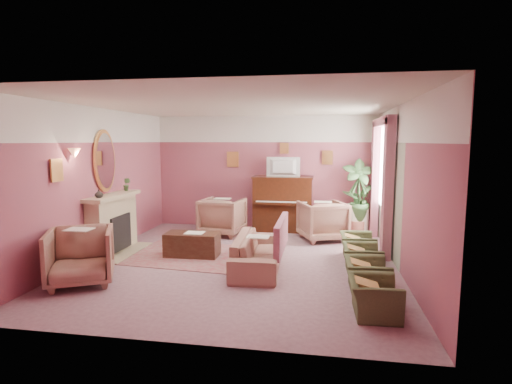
% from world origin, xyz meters
% --- Properties ---
extents(floor, '(5.50, 6.00, 0.01)m').
position_xyz_m(floor, '(0.00, 0.00, 0.00)').
color(floor, gray).
rests_on(floor, ground).
extents(ceiling, '(5.50, 6.00, 0.01)m').
position_xyz_m(ceiling, '(0.00, 0.00, 2.80)').
color(ceiling, beige).
rests_on(ceiling, wall_back).
extents(wall_back, '(5.50, 0.02, 2.80)m').
position_xyz_m(wall_back, '(0.00, 3.00, 1.40)').
color(wall_back, '#7E445F').
rests_on(wall_back, floor).
extents(wall_front, '(5.50, 0.02, 2.80)m').
position_xyz_m(wall_front, '(0.00, -3.00, 1.40)').
color(wall_front, '#7E445F').
rests_on(wall_front, floor).
extents(wall_left, '(0.02, 6.00, 2.80)m').
position_xyz_m(wall_left, '(-2.75, 0.00, 1.40)').
color(wall_left, '#7E445F').
rests_on(wall_left, floor).
extents(wall_right, '(0.02, 6.00, 2.80)m').
position_xyz_m(wall_right, '(2.75, 0.00, 1.40)').
color(wall_right, '#7E445F').
rests_on(wall_right, floor).
extents(picture_rail_band, '(5.50, 0.01, 0.65)m').
position_xyz_m(picture_rail_band, '(0.00, 2.99, 2.47)').
color(picture_rail_band, white).
rests_on(picture_rail_band, wall_back).
extents(stripe_panel, '(0.01, 3.00, 2.15)m').
position_xyz_m(stripe_panel, '(2.73, 1.30, 1.07)').
color(stripe_panel, '#A1A98E').
rests_on(stripe_panel, wall_right).
extents(fireplace_surround, '(0.30, 1.40, 1.10)m').
position_xyz_m(fireplace_surround, '(-2.59, 0.20, 0.55)').
color(fireplace_surround, tan).
rests_on(fireplace_surround, floor).
extents(fireplace_inset, '(0.18, 0.72, 0.68)m').
position_xyz_m(fireplace_inset, '(-2.49, 0.20, 0.40)').
color(fireplace_inset, black).
rests_on(fireplace_inset, floor).
extents(fire_ember, '(0.06, 0.54, 0.10)m').
position_xyz_m(fire_ember, '(-2.45, 0.20, 0.22)').
color(fire_ember, '#E74E08').
rests_on(fire_ember, floor).
extents(mantel_shelf, '(0.40, 1.55, 0.07)m').
position_xyz_m(mantel_shelf, '(-2.56, 0.20, 1.12)').
color(mantel_shelf, tan).
rests_on(mantel_shelf, fireplace_surround).
extents(hearth, '(0.55, 1.50, 0.02)m').
position_xyz_m(hearth, '(-2.39, 0.20, 0.01)').
color(hearth, tan).
rests_on(hearth, floor).
extents(mirror_frame, '(0.04, 0.72, 1.20)m').
position_xyz_m(mirror_frame, '(-2.70, 0.20, 1.80)').
color(mirror_frame, '#DDA053').
rests_on(mirror_frame, wall_left).
extents(mirror_glass, '(0.01, 0.60, 1.06)m').
position_xyz_m(mirror_glass, '(-2.67, 0.20, 1.80)').
color(mirror_glass, silver).
rests_on(mirror_glass, wall_left).
extents(sconce_shade, '(0.20, 0.20, 0.16)m').
position_xyz_m(sconce_shade, '(-2.62, -0.85, 1.98)').
color(sconce_shade, '#FFA56E').
rests_on(sconce_shade, wall_left).
extents(piano, '(1.40, 0.60, 1.30)m').
position_xyz_m(piano, '(0.50, 2.68, 0.65)').
color(piano, '#3B190C').
rests_on(piano, floor).
extents(piano_keyshelf, '(1.30, 0.12, 0.06)m').
position_xyz_m(piano_keyshelf, '(0.50, 2.33, 0.72)').
color(piano_keyshelf, '#3B190C').
rests_on(piano_keyshelf, piano).
extents(piano_keys, '(1.20, 0.08, 0.02)m').
position_xyz_m(piano_keys, '(0.50, 2.33, 0.76)').
color(piano_keys, silver).
rests_on(piano_keys, piano).
extents(piano_top, '(1.45, 0.65, 0.04)m').
position_xyz_m(piano_top, '(0.50, 2.68, 1.31)').
color(piano_top, '#3B190C').
rests_on(piano_top, piano).
extents(television, '(0.80, 0.12, 0.48)m').
position_xyz_m(television, '(0.50, 2.63, 1.60)').
color(television, black).
rests_on(television, piano).
extents(print_back_left, '(0.30, 0.03, 0.38)m').
position_xyz_m(print_back_left, '(-0.80, 2.96, 1.72)').
color(print_back_left, '#DDA053').
rests_on(print_back_left, wall_back).
extents(print_back_right, '(0.26, 0.03, 0.34)m').
position_xyz_m(print_back_right, '(1.55, 2.96, 1.78)').
color(print_back_right, '#DDA053').
rests_on(print_back_right, wall_back).
extents(print_back_mid, '(0.22, 0.03, 0.26)m').
position_xyz_m(print_back_mid, '(0.50, 2.96, 2.00)').
color(print_back_mid, '#DDA053').
rests_on(print_back_mid, wall_back).
extents(print_left_wall, '(0.03, 0.28, 0.36)m').
position_xyz_m(print_left_wall, '(-2.71, -1.20, 1.72)').
color(print_left_wall, '#DDA053').
rests_on(print_left_wall, wall_left).
extents(window_blind, '(0.03, 1.40, 1.80)m').
position_xyz_m(window_blind, '(2.70, 1.55, 1.70)').
color(window_blind, white).
rests_on(window_blind, wall_right).
extents(curtain_left, '(0.16, 0.34, 2.60)m').
position_xyz_m(curtain_left, '(2.62, 0.63, 1.30)').
color(curtain_left, '#A5596D').
rests_on(curtain_left, floor).
extents(curtain_right, '(0.16, 0.34, 2.60)m').
position_xyz_m(curtain_right, '(2.62, 2.47, 1.30)').
color(curtain_right, '#A5596D').
rests_on(curtain_right, floor).
extents(pelmet, '(0.16, 2.20, 0.16)m').
position_xyz_m(pelmet, '(2.62, 1.55, 2.56)').
color(pelmet, '#A5596D').
rests_on(pelmet, wall_right).
extents(mantel_plant, '(0.16, 0.16, 0.28)m').
position_xyz_m(mantel_plant, '(-2.55, 0.75, 1.29)').
color(mantel_plant, '#396433').
rests_on(mantel_plant, mantel_shelf).
extents(mantel_vase, '(0.16, 0.16, 0.16)m').
position_xyz_m(mantel_vase, '(-2.55, -0.30, 1.23)').
color(mantel_vase, white).
rests_on(mantel_vase, mantel_shelf).
extents(area_rug, '(2.64, 2.01, 0.01)m').
position_xyz_m(area_rug, '(-0.92, 0.24, 0.01)').
color(area_rug, '#9C5F60').
rests_on(area_rug, floor).
extents(coffee_table, '(1.01, 0.52, 0.45)m').
position_xyz_m(coffee_table, '(-0.98, 0.20, 0.23)').
color(coffee_table, '#3B2215').
rests_on(coffee_table, floor).
extents(table_paper, '(0.35, 0.28, 0.01)m').
position_xyz_m(table_paper, '(-0.93, 0.20, 0.46)').
color(table_paper, white).
rests_on(table_paper, coffee_table).
extents(sofa, '(0.64, 1.93, 0.78)m').
position_xyz_m(sofa, '(0.37, -0.30, 0.39)').
color(sofa, '#9E715D').
rests_on(sofa, floor).
extents(sofa_throw, '(0.10, 1.46, 0.54)m').
position_xyz_m(sofa_throw, '(0.77, -0.30, 0.60)').
color(sofa_throw, '#A5596D').
rests_on(sofa_throw, sofa).
extents(floral_armchair_left, '(0.92, 0.92, 0.96)m').
position_xyz_m(floral_armchair_left, '(-0.84, 2.01, 0.48)').
color(floral_armchair_left, '#9E715D').
rests_on(floral_armchair_left, floor).
extents(floral_armchair_right, '(0.92, 0.92, 0.96)m').
position_xyz_m(floral_armchair_right, '(1.46, 1.89, 0.48)').
color(floral_armchair_right, '#9E715D').
rests_on(floral_armchair_right, floor).
extents(floral_armchair_front, '(0.92, 0.92, 0.96)m').
position_xyz_m(floral_armchair_front, '(-2.18, -1.50, 0.48)').
color(floral_armchair_front, '#9E715D').
rests_on(floral_armchair_front, floor).
extents(olive_chair_a, '(0.50, 0.71, 0.62)m').
position_xyz_m(olive_chair_a, '(2.11, -1.91, 0.31)').
color(olive_chair_a, '#454E2C').
rests_on(olive_chair_a, floor).
extents(olive_chair_b, '(0.50, 0.71, 0.62)m').
position_xyz_m(olive_chair_b, '(2.11, -1.09, 0.31)').
color(olive_chair_b, '#454E2C').
rests_on(olive_chair_b, floor).
extents(olive_chair_c, '(0.50, 0.71, 0.62)m').
position_xyz_m(olive_chair_c, '(2.11, -0.27, 0.31)').
color(olive_chair_c, '#454E2C').
rests_on(olive_chair_c, floor).
extents(olive_chair_d, '(0.50, 0.71, 0.62)m').
position_xyz_m(olive_chair_d, '(2.11, 0.55, 0.31)').
color(olive_chair_d, '#454E2C').
rests_on(olive_chair_d, floor).
extents(side_table, '(0.52, 0.52, 0.70)m').
position_xyz_m(side_table, '(2.28, 2.62, 0.35)').
color(side_table, silver).
rests_on(side_table, floor).
extents(side_plant_big, '(0.30, 0.30, 0.34)m').
position_xyz_m(side_plant_big, '(2.28, 2.62, 0.87)').
color(side_plant_big, '#396433').
rests_on(side_plant_big, side_table).
extents(side_plant_small, '(0.16, 0.16, 0.28)m').
position_xyz_m(side_plant_small, '(2.40, 2.52, 0.84)').
color(side_plant_small, '#396433').
rests_on(side_plant_small, side_table).
extents(palm_pot, '(0.34, 0.34, 0.34)m').
position_xyz_m(palm_pot, '(2.27, 2.49, 0.17)').
color(palm_pot, '#A65E50').
rests_on(palm_pot, floor).
extents(palm_plant, '(0.76, 0.76, 1.44)m').
position_xyz_m(palm_plant, '(2.27, 2.49, 1.06)').
color(palm_plant, '#396433').
rests_on(palm_plant, palm_pot).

